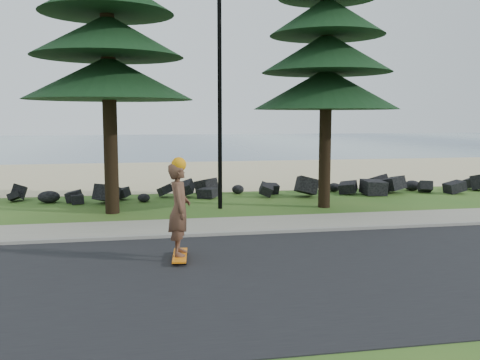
# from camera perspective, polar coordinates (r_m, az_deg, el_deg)

# --- Properties ---
(ground) EXTENTS (160.00, 160.00, 0.00)m
(ground) POSITION_cam_1_polar(r_m,az_deg,el_deg) (14.79, -0.23, -5.12)
(ground) COLOR #2E5D1D
(ground) RESTS_ON ground
(road) EXTENTS (160.00, 7.00, 0.02)m
(road) POSITION_cam_1_polar(r_m,az_deg,el_deg) (10.54, 4.39, -9.99)
(road) COLOR black
(road) RESTS_ON ground
(kerb) EXTENTS (160.00, 0.20, 0.10)m
(kerb) POSITION_cam_1_polar(r_m,az_deg,el_deg) (13.92, 0.46, -5.67)
(kerb) COLOR gray
(kerb) RESTS_ON ground
(sidewalk) EXTENTS (160.00, 2.00, 0.08)m
(sidewalk) POSITION_cam_1_polar(r_m,az_deg,el_deg) (14.98, -0.37, -4.82)
(sidewalk) COLOR gray
(sidewalk) RESTS_ON ground
(beach_sand) EXTENTS (160.00, 15.00, 0.01)m
(beach_sand) POSITION_cam_1_polar(r_m,az_deg,el_deg) (29.01, -5.54, 0.70)
(beach_sand) COLOR #D0C18B
(beach_sand) RESTS_ON ground
(ocean) EXTENTS (160.00, 58.00, 0.01)m
(ocean) POSITION_cam_1_polar(r_m,az_deg,el_deg) (65.35, -8.56, 3.99)
(ocean) COLOR #3D5776
(ocean) RESTS_ON ground
(seawall_boulders) EXTENTS (60.00, 2.40, 1.10)m
(seawall_boulders) POSITION_cam_1_polar(r_m,az_deg,el_deg) (20.24, -3.17, -1.91)
(seawall_boulders) COLOR black
(seawall_boulders) RESTS_ON ground
(lamp_post) EXTENTS (0.25, 0.14, 8.14)m
(lamp_post) POSITION_cam_1_polar(r_m,az_deg,el_deg) (17.67, -2.19, 10.28)
(lamp_post) COLOR black
(lamp_post) RESTS_ON ground
(skateboarder) EXTENTS (0.55, 1.20, 2.19)m
(skateboarder) POSITION_cam_1_polar(r_m,az_deg,el_deg) (11.34, -6.49, -3.15)
(skateboarder) COLOR orange
(skateboarder) RESTS_ON ground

